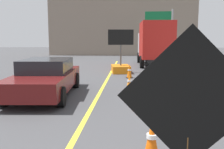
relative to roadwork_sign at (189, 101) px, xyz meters
name	(u,v)px	position (x,y,z in m)	size (l,w,h in m)	color
lane_center_stripe	(83,123)	(-1.86, 3.48, -1.47)	(0.14, 36.00, 0.01)	yellow
roadwork_sign	(189,101)	(0.00, 0.00, 0.00)	(1.63, 0.17, 2.33)	#593819
arrow_board_trailer	(121,65)	(-1.25, 13.46, -0.99)	(1.60, 1.93, 2.70)	orange
box_truck	(155,43)	(1.25, 17.78, 0.34)	(2.52, 6.62, 3.36)	black
pickup_car	(46,77)	(-3.85, 6.62, -0.77)	(2.30, 5.04, 1.38)	#591414
highway_guide_sign	(164,25)	(2.72, 23.71, 1.95)	(2.79, 0.29, 5.00)	gray
far_building_block	(123,28)	(-1.71, 32.98, 2.10)	(18.25, 7.58, 7.15)	gray
traffic_cone_near_sign	(152,139)	(-0.26, 1.64, -1.12)	(0.36, 0.36, 0.72)	black
traffic_cone_mid_lane	(143,101)	(-0.27, 4.69, -1.15)	(0.36, 0.36, 0.66)	black
traffic_cone_far_lane	(129,82)	(-0.68, 8.02, -1.16)	(0.36, 0.36, 0.64)	black
traffic_cone_curbside	(129,71)	(-0.69, 11.24, -1.09)	(0.36, 0.36, 0.77)	black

